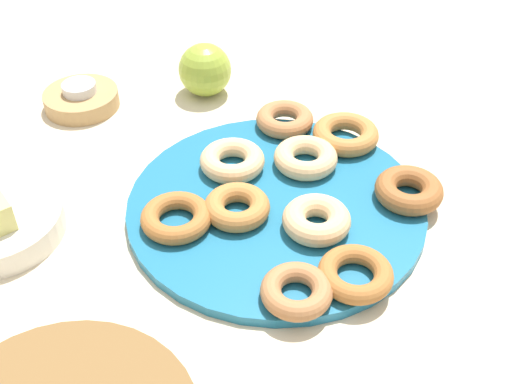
# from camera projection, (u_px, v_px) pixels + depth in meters

# --- Properties ---
(ground_plane) EXTENTS (2.40, 2.40, 0.00)m
(ground_plane) POSITION_uv_depth(u_px,v_px,m) (276.00, 210.00, 0.83)
(ground_plane) COLOR beige
(donut_plate) EXTENTS (0.38, 0.38, 0.01)m
(donut_plate) POSITION_uv_depth(u_px,v_px,m) (276.00, 206.00, 0.82)
(donut_plate) COLOR #1E6B93
(donut_plate) RESTS_ON ground_plane
(donut_0) EXTENTS (0.09, 0.09, 0.03)m
(donut_0) POSITION_uv_depth(u_px,v_px,m) (285.00, 119.00, 0.94)
(donut_0) COLOR #B27547
(donut_0) RESTS_ON donut_plate
(donut_1) EXTENTS (0.12, 0.12, 0.03)m
(donut_1) POSITION_uv_depth(u_px,v_px,m) (409.00, 190.00, 0.81)
(donut_1) COLOR #995B2D
(donut_1) RESTS_ON donut_plate
(donut_2) EXTENTS (0.11, 0.11, 0.03)m
(donut_2) POSITION_uv_depth(u_px,v_px,m) (306.00, 158.00, 0.87)
(donut_2) COLOR #EABC84
(donut_2) RESTS_ON donut_plate
(donut_3) EXTENTS (0.10, 0.10, 0.02)m
(donut_3) POSITION_uv_depth(u_px,v_px,m) (354.00, 274.00, 0.71)
(donut_3) COLOR #AD6B33
(donut_3) RESTS_ON donut_plate
(donut_4) EXTENTS (0.12, 0.12, 0.02)m
(donut_4) POSITION_uv_depth(u_px,v_px,m) (176.00, 218.00, 0.78)
(donut_4) COLOR #AD6B33
(donut_4) RESTS_ON donut_plate
(donut_5) EXTENTS (0.10, 0.10, 0.03)m
(donut_5) POSITION_uv_depth(u_px,v_px,m) (237.00, 207.00, 0.79)
(donut_5) COLOR #BC7A3D
(donut_5) RESTS_ON donut_plate
(donut_6) EXTENTS (0.10, 0.10, 0.03)m
(donut_6) POSITION_uv_depth(u_px,v_px,m) (316.00, 220.00, 0.77)
(donut_6) COLOR #EABC84
(donut_6) RESTS_ON donut_plate
(donut_7) EXTENTS (0.12, 0.12, 0.03)m
(donut_7) POSITION_uv_depth(u_px,v_px,m) (232.00, 160.00, 0.86)
(donut_7) COLOR #EABC84
(donut_7) RESTS_ON donut_plate
(donut_8) EXTENTS (0.13, 0.13, 0.03)m
(donut_8) POSITION_uv_depth(u_px,v_px,m) (346.00, 134.00, 0.91)
(donut_8) COLOR #BC7A3D
(donut_8) RESTS_ON donut_plate
(donut_9) EXTENTS (0.08, 0.08, 0.02)m
(donut_9) POSITION_uv_depth(u_px,v_px,m) (296.00, 291.00, 0.69)
(donut_9) COLOR #B27547
(donut_9) RESTS_ON donut_plate
(candle_holder) EXTENTS (0.12, 0.12, 0.03)m
(candle_holder) POSITION_uv_depth(u_px,v_px,m) (82.00, 99.00, 1.00)
(candle_holder) COLOR tan
(candle_holder) RESTS_ON ground_plane
(tealight) EXTENTS (0.05, 0.05, 0.01)m
(tealight) POSITION_uv_depth(u_px,v_px,m) (79.00, 88.00, 0.99)
(tealight) COLOR silver
(tealight) RESTS_ON candle_holder
(apple) EXTENTS (0.08, 0.08, 0.08)m
(apple) POSITION_uv_depth(u_px,v_px,m) (205.00, 70.00, 1.02)
(apple) COLOR #93AD38
(apple) RESTS_ON ground_plane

